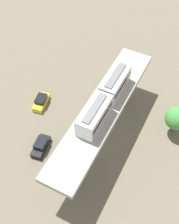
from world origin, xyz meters
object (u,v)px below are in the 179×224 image
parked_car_yellow (41,102)px  tree_near_viaduct (177,118)px  train (105,98)px  parked_car_black (41,146)px

parked_car_yellow → tree_near_viaduct: size_ratio=0.81×
train → parked_car_black: size_ratio=3.07×
tree_near_viaduct → train: bearing=-150.3°
train → tree_near_viaduct: bearing=29.7°
tree_near_viaduct → parked_car_black: bearing=-144.4°
parked_car_black → tree_near_viaduct: size_ratio=0.80×
train → tree_near_viaduct: train is taller
parked_car_black → parked_car_yellow: same height
parked_car_black → train: bearing=33.9°
parked_car_black → tree_near_viaduct: bearing=27.2°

